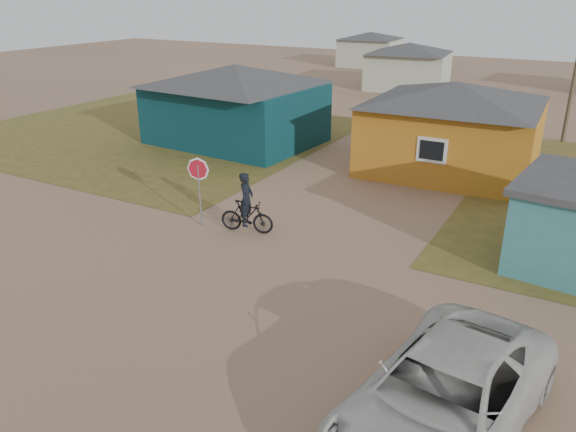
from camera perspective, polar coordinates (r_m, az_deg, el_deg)
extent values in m
plane|color=#946F55|center=(15.14, -7.34, -7.96)|extent=(120.00, 120.00, 0.00)
cube|color=brown|center=(33.00, -13.73, 8.33)|extent=(20.00, 18.00, 0.00)
cube|color=#092F36|center=(29.67, -5.32, 10.31)|extent=(8.40, 6.54, 3.00)
pyramid|color=#343436|center=(29.32, -5.46, 14.13)|extent=(8.93, 7.08, 1.00)
cube|color=#BC731D|center=(25.72, 16.23, 7.68)|extent=(7.21, 6.24, 3.00)
pyramid|color=#343436|center=(25.33, 16.71, 11.95)|extent=(7.72, 6.76, 0.90)
cube|color=silver|center=(22.83, 14.40, 6.49)|extent=(1.20, 0.06, 1.00)
cube|color=black|center=(22.80, 14.38, 6.47)|extent=(0.95, 0.04, 0.75)
cube|color=#B2B99F|center=(46.95, 12.07, 14.18)|extent=(6.49, 5.60, 2.80)
pyramid|color=#343436|center=(46.74, 12.25, 16.36)|extent=(7.04, 6.15, 0.80)
cube|color=#B2B99F|center=(60.84, 8.29, 16.11)|extent=(5.75, 5.28, 2.70)
pyramid|color=#343436|center=(60.69, 8.38, 17.70)|extent=(6.28, 5.81, 0.70)
cylinder|color=gray|center=(19.07, -8.95, 2.05)|extent=(0.06, 0.06, 2.16)
imported|color=black|center=(18.57, -4.20, -0.05)|extent=(1.89, 0.91, 1.09)
imported|color=black|center=(18.35, -4.25, 1.71)|extent=(0.57, 0.73, 1.80)
imported|color=beige|center=(10.83, 15.53, -17.36)|extent=(3.47, 6.10, 1.61)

